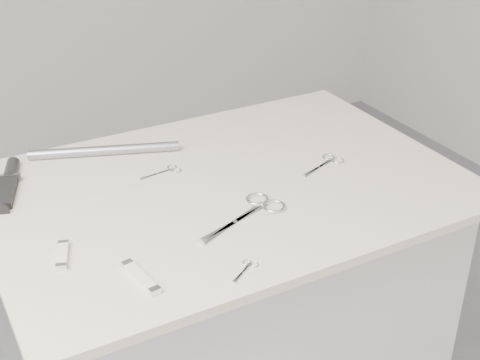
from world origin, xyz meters
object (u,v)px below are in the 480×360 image
plinth (228,348)px  metal_rail (105,151)px  tiny_scissors (246,269)px  pocket_knife_a (141,277)px  embroidery_scissors_b (166,171)px  sheathed_knife (8,182)px  large_shears (255,210)px  embroidery_scissors_a (327,162)px  pocket_knife_b (62,255)px

plinth → metal_rail: bearing=125.9°
tiny_scissors → pocket_knife_a: size_ratio=0.62×
embroidery_scissors_b → metal_rail: bearing=115.3°
embroidery_scissors_b → plinth: bearing=-57.3°
pocket_knife_a → metal_rail: size_ratio=0.31×
tiny_scissors → sheathed_knife: 0.59m
large_shears → embroidery_scissors_a: large_shears is taller
plinth → tiny_scissors: size_ratio=13.58×
large_shears → embroidery_scissors_a: size_ratio=1.65×
tiny_scissors → pocket_knife_b: pocket_knife_b is taller
tiny_scissors → embroidery_scissors_a: bearing=3.1°
embroidery_scissors_b → sheathed_knife: size_ratio=0.49×
plinth → tiny_scissors: 0.56m
embroidery_scissors_b → pocket_knife_b: size_ratio=1.17×
metal_rail → plinth: bearing=-54.1°
embroidery_scissors_a → tiny_scissors: bearing=-163.6°
tiny_scissors → metal_rail: 0.55m
pocket_knife_a → pocket_knife_b: pocket_knife_a is taller
metal_rail → embroidery_scissors_b: bearing=-57.5°
large_shears → embroidery_scissors_a: (0.25, 0.10, -0.00)m
plinth → pocket_knife_a: (-0.28, -0.23, 0.48)m
sheathed_knife → embroidery_scissors_a: bearing=-91.5°
plinth → pocket_knife_b: pocket_knife_b is taller
large_shears → pocket_knife_a: 0.30m
large_shears → tiny_scissors: large_shears is taller
tiny_scissors → large_shears: bearing=22.5°
embroidery_scissors_b → tiny_scissors: bearing=-99.8°
metal_rail → pocket_knife_b: bearing=-119.1°
embroidery_scissors_b → embroidery_scissors_a: bearing=-29.2°
sheathed_knife → plinth: bearing=-99.0°
plinth → pocket_knife_b: (-0.38, -0.10, 0.48)m
embroidery_scissors_b → tiny_scissors: size_ratio=1.46×
large_shears → pocket_knife_b: (-0.38, 0.03, 0.00)m
large_shears → pocket_knife_b: bearing=155.9°
large_shears → sheathed_knife: bearing=119.8°
embroidery_scissors_a → tiny_scissors: 0.44m
embroidery_scissors_b → pocket_knife_a: bearing=-126.5°
metal_rail → tiny_scissors: bearing=-82.2°
embroidery_scissors_b → sheathed_knife: sheathed_knife is taller
pocket_knife_b → metal_rail: size_ratio=0.24×
metal_rail → pocket_knife_a: bearing=-101.5°
sheathed_knife → metal_rail: (0.23, 0.04, 0.00)m
pocket_knife_b → sheathed_knife: bearing=24.0°
plinth → embroidery_scissors_a: embroidery_scissors_a is taller
embroidery_scissors_b → pocket_knife_b: (-0.29, -0.21, 0.00)m
pocket_knife_b → embroidery_scissors_b: bearing=-35.0°
embroidery_scissors_b → large_shears: bearing=-76.0°
tiny_scissors → pocket_knife_a: (-0.17, 0.06, 0.01)m
tiny_scissors → sheathed_knife: (-0.30, 0.50, 0.01)m
plinth → embroidery_scissors_a: size_ratio=7.08×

